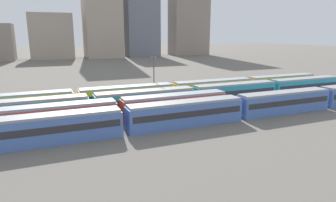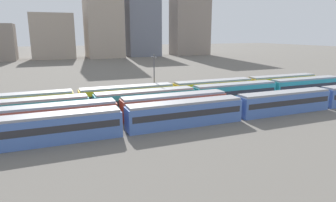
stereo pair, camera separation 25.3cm
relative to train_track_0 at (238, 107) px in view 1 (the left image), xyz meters
name	(u,v)px [view 1 (the left image)]	position (x,y,z in m)	size (l,w,h in m)	color
train_track_0	(238,107)	(0.00, 0.00, 0.00)	(112.50, 3.06, 3.75)	#4C70BC
train_track_1	(53,117)	(-27.81, 5.20, 0.00)	(55.80, 3.06, 3.75)	#BC4C38
train_track_2	(146,100)	(-12.27, 10.40, 0.00)	(93.60, 3.06, 3.75)	teal
train_track_3	(128,96)	(-14.17, 15.60, 0.00)	(93.60, 3.06, 3.75)	yellow
catenary_pole_1	(154,75)	(-7.75, 18.46, 3.30)	(0.24, 3.20, 9.33)	#4C4C51
distant_building_2	(51,36)	(-23.88, 133.13, 9.99)	(21.83, 12.56, 23.80)	#A89989
distant_building_3	(101,8)	(3.27, 133.13, 25.07)	(19.47, 21.30, 53.95)	#A89989
distant_building_4	(142,24)	(26.64, 133.13, 16.95)	(19.21, 12.13, 37.70)	slate
distant_building_5	(189,11)	(57.55, 133.13, 25.18)	(23.03, 13.86, 54.17)	gray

